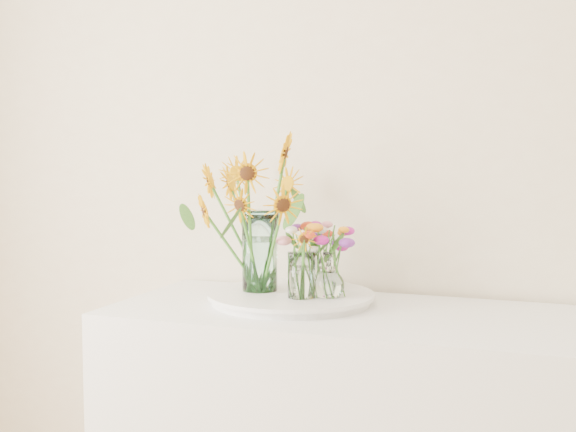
# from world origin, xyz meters

# --- Properties ---
(tray) EXTENTS (0.47, 0.47, 0.02)m
(tray) POSITION_xyz_m (-0.35, 1.97, 0.91)
(tray) COLOR white
(tray) RESTS_ON counter
(mason_jar) EXTENTS (0.11, 0.11, 0.25)m
(mason_jar) POSITION_xyz_m (-0.46, 1.97, 1.05)
(mason_jar) COLOR #B8F7F4
(mason_jar) RESTS_ON tray
(sunflower_bouquet) EXTENTS (0.67, 0.67, 0.47)m
(sunflower_bouquet) POSITION_xyz_m (-0.46, 1.97, 1.16)
(sunflower_bouquet) COLOR #E7A004
(sunflower_bouquet) RESTS_ON tray
(small_vase_a) EXTENTS (0.10, 0.10, 0.14)m
(small_vase_a) POSITION_xyz_m (-0.30, 1.91, 0.99)
(small_vase_a) COLOR white
(small_vase_a) RESTS_ON tray
(wildflower_posy_a) EXTENTS (0.18, 0.18, 0.23)m
(wildflower_posy_a) POSITION_xyz_m (-0.30, 1.91, 1.04)
(wildflower_posy_a) COLOR orange
(wildflower_posy_a) RESTS_ON tray
(small_vase_b) EXTENTS (0.11, 0.11, 0.13)m
(small_vase_b) POSITION_xyz_m (-0.23, 1.95, 0.99)
(small_vase_b) COLOR white
(small_vase_b) RESTS_ON tray
(wildflower_posy_b) EXTENTS (0.19, 0.19, 0.22)m
(wildflower_posy_b) POSITION_xyz_m (-0.23, 1.95, 1.04)
(wildflower_posy_b) COLOR orange
(wildflower_posy_b) RESTS_ON tray
(small_vase_c) EXTENTS (0.08, 0.08, 0.10)m
(small_vase_c) POSITION_xyz_m (-0.28, 2.07, 0.98)
(small_vase_c) COLOR white
(small_vase_c) RESTS_ON tray
(wildflower_posy_c) EXTENTS (0.19, 0.19, 0.19)m
(wildflower_posy_c) POSITION_xyz_m (-0.28, 2.07, 1.02)
(wildflower_posy_c) COLOR orange
(wildflower_posy_c) RESTS_ON tray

